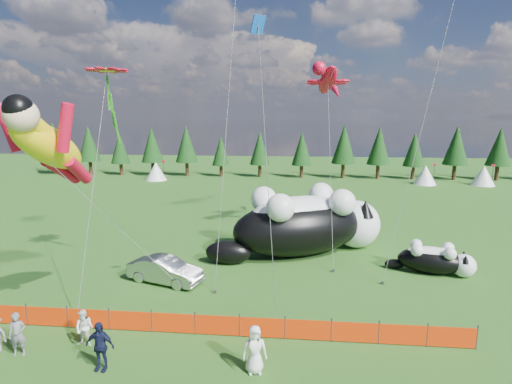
% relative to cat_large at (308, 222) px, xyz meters
% --- Properties ---
extents(ground, '(160.00, 160.00, 0.00)m').
position_rel_cat_large_xyz_m(ground, '(-4.26, -8.48, -2.27)').
color(ground, '#123A0A').
rests_on(ground, ground).
extents(safety_fence, '(22.06, 0.06, 1.10)m').
position_rel_cat_large_xyz_m(safety_fence, '(-4.26, -11.48, -1.77)').
color(safety_fence, '#262626').
rests_on(safety_fence, ground).
extents(tree_line, '(90.00, 4.00, 8.00)m').
position_rel_cat_large_xyz_m(tree_line, '(-4.26, 36.52, 1.73)').
color(tree_line, black).
rests_on(tree_line, ground).
extents(festival_tents, '(50.00, 3.20, 2.80)m').
position_rel_cat_large_xyz_m(festival_tents, '(6.74, 31.52, -0.87)').
color(festival_tents, white).
rests_on(festival_tents, ground).
extents(cat_large, '(12.36, 8.55, 4.78)m').
position_rel_cat_large_xyz_m(cat_large, '(0.00, 0.00, 0.00)').
color(cat_large, black).
rests_on(cat_large, ground).
extents(cat_small, '(5.23, 2.77, 1.91)m').
position_rel_cat_large_xyz_m(cat_small, '(7.80, -3.01, -1.36)').
color(cat_small, black).
rests_on(cat_small, ground).
extents(car, '(4.78, 2.85, 1.49)m').
position_rel_cat_large_xyz_m(car, '(-8.44, -6.00, -1.53)').
color(car, '#A8A9AD').
rests_on(car, ground).
extents(spectator_a, '(0.77, 0.63, 1.83)m').
position_rel_cat_large_xyz_m(spectator_a, '(-12.05, -13.72, -1.36)').
color(spectator_a, slate).
rests_on(spectator_a, ground).
extents(spectator_b, '(0.79, 0.47, 1.61)m').
position_rel_cat_large_xyz_m(spectator_b, '(-9.70, -12.81, -1.46)').
color(spectator_b, white).
rests_on(spectator_b, ground).
extents(spectator_c, '(1.18, 0.65, 1.96)m').
position_rel_cat_large_xyz_m(spectator_c, '(-8.25, -14.30, -1.29)').
color(spectator_c, '#121632').
rests_on(spectator_c, ground).
extents(spectator_e, '(1.02, 0.77, 1.89)m').
position_rel_cat_large_xyz_m(spectator_e, '(-2.34, -13.89, -1.32)').
color(spectator_e, white).
rests_on(spectator_e, ground).
extents(superhero_kite, '(6.74, 7.23, 11.70)m').
position_rel_cat_large_xyz_m(superhero_kite, '(-11.58, -11.18, 6.10)').
color(superhero_kite, yellow).
rests_on(superhero_kite, ground).
extents(gecko_kite, '(3.85, 11.62, 14.76)m').
position_rel_cat_large_xyz_m(gecko_kite, '(1.42, 4.69, 10.09)').
color(gecko_kite, red).
rests_on(gecko_kite, ground).
extents(flower_kite, '(3.14, 7.79, 13.57)m').
position_rel_cat_large_xyz_m(flower_kite, '(-11.80, -4.75, 9.80)').
color(flower_kite, red).
rests_on(flower_kite, ground).
extents(diamond_kite_c, '(1.38, 0.89, 13.95)m').
position_rel_cat_large_xyz_m(diamond_kite_c, '(-2.48, -10.66, 10.31)').
color(diamond_kite_c, blue).
rests_on(diamond_kite_c, ground).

